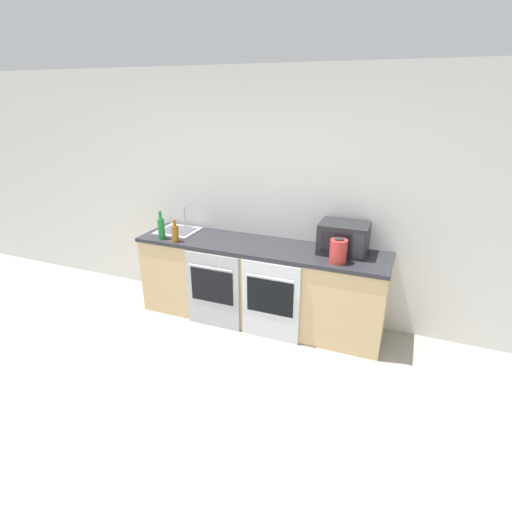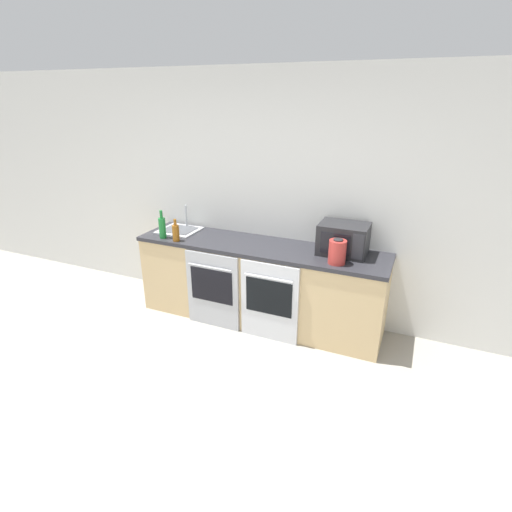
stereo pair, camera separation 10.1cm
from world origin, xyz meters
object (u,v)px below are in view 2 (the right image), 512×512
object	(u,v)px
oven_right	(269,302)
microwave	(343,239)
kettle	(337,252)
sink	(180,230)
bottle_amber	(176,232)
bottle_green	(162,227)
oven_left	(212,290)

from	to	relation	value
oven_right	microwave	xyz separation A→B (m)	(0.60, 0.42, 0.61)
kettle	sink	size ratio (longest dim) A/B	0.54
bottle_amber	bottle_green	size ratio (longest dim) A/B	0.78
oven_right	sink	xyz separation A→B (m)	(-1.26, 0.38, 0.47)
oven_left	bottle_green	world-z (taller)	bottle_green
bottle_amber	bottle_green	xyz separation A→B (m)	(-0.19, 0.02, 0.03)
bottle_amber	microwave	bearing A→B (deg)	11.33
kettle	bottle_green	bearing A→B (deg)	-178.52
oven_left	bottle_amber	distance (m)	0.72
bottle_green	oven_left	bearing A→B (deg)	-9.17
oven_right	kettle	bearing A→B (deg)	14.31
bottle_amber	sink	world-z (taller)	sink
oven_right	kettle	size ratio (longest dim) A/B	3.55
oven_right	sink	bearing A→B (deg)	163.15
oven_right	bottle_green	bearing A→B (deg)	175.36
microwave	sink	size ratio (longest dim) A/B	1.08
bottle_amber	bottle_green	bearing A→B (deg)	172.77
bottle_green	kettle	size ratio (longest dim) A/B	1.31
bottle_green	bottle_amber	bearing A→B (deg)	-7.23
bottle_green	oven_right	bearing A→B (deg)	-4.64
oven_left	microwave	size ratio (longest dim) A/B	1.79
oven_left	bottle_amber	world-z (taller)	bottle_amber
microwave	bottle_green	world-z (taller)	bottle_green
bottle_amber	kettle	distance (m)	1.70
oven_right	microwave	distance (m)	0.95
bottle_green	sink	bearing A→B (deg)	84.47
bottle_green	kettle	world-z (taller)	bottle_green
oven_right	oven_left	bearing A→B (deg)	180.00
kettle	sink	xyz separation A→B (m)	(-1.86, 0.23, -0.10)
microwave	kettle	distance (m)	0.27
microwave	sink	bearing A→B (deg)	-178.80
sink	oven_right	bearing A→B (deg)	-16.85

